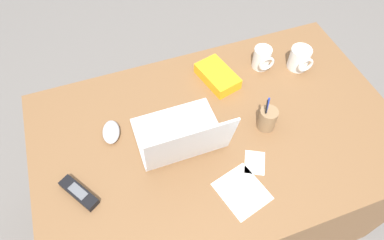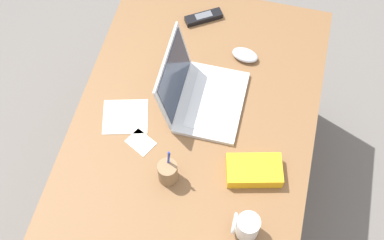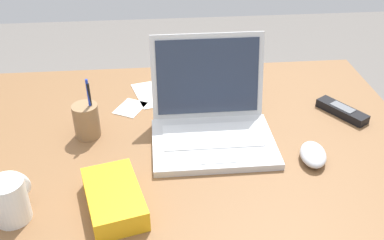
% 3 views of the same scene
% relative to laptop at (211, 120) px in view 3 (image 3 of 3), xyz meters
% --- Properties ---
extents(desk, '(1.41, 0.89, 0.74)m').
position_rel_laptop_xyz_m(desk, '(-0.15, -0.00, -0.42)').
color(desk, brown).
rests_on(desk, ground).
extents(laptop, '(0.32, 0.29, 0.25)m').
position_rel_laptop_xyz_m(laptop, '(0.00, 0.00, 0.00)').
color(laptop, silver).
rests_on(laptop, desk).
extents(computer_mouse, '(0.08, 0.12, 0.03)m').
position_rel_laptop_xyz_m(computer_mouse, '(0.24, -0.13, -0.03)').
color(computer_mouse, silver).
rests_on(computer_mouse, desk).
extents(coffee_mug_white, '(0.08, 0.09, 0.10)m').
position_rel_laptop_xyz_m(coffee_mug_white, '(-0.46, -0.26, -0.00)').
color(coffee_mug_white, white).
rests_on(coffee_mug_white, desk).
extents(cordless_phone, '(0.12, 0.15, 0.03)m').
position_rel_laptop_xyz_m(cordless_phone, '(0.39, 0.07, -0.04)').
color(cordless_phone, black).
rests_on(cordless_phone, desk).
extents(pen_holder, '(0.07, 0.07, 0.17)m').
position_rel_laptop_xyz_m(pen_holder, '(-0.33, 0.03, -0.00)').
color(pen_holder, olive).
rests_on(pen_holder, desk).
extents(snack_bag, '(0.16, 0.21, 0.05)m').
position_rel_laptop_xyz_m(snack_bag, '(-0.25, -0.25, -0.03)').
color(snack_bag, '#F2AD19').
rests_on(snack_bag, desk).
extents(paper_note_near_laptop, '(0.11, 0.12, 0.00)m').
position_rel_laptop_xyz_m(paper_note_near_laptop, '(-0.22, 0.17, -0.05)').
color(paper_note_near_laptop, white).
rests_on(paper_note_near_laptop, desk).
extents(paper_note_left, '(0.18, 0.20, 0.00)m').
position_rel_laptop_xyz_m(paper_note_left, '(-0.13, 0.25, -0.05)').
color(paper_note_left, white).
rests_on(paper_note_left, desk).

